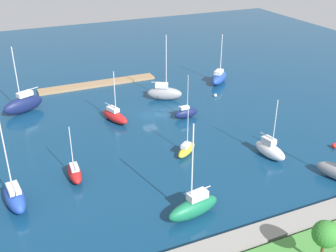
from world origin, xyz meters
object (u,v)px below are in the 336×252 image
park_tree_west (326,234)px  sailboat_green_lone_south (194,207)px  sailboat_blue_east_end (219,77)px  sailboat_red_outer_mooring (75,173)px  sailboat_yellow_by_breakwater (187,149)px  pier_dock (98,84)px  sailboat_gray_along_channel (164,93)px  sailboat_navy_center_basin (23,104)px  mooring_buoy_white (215,95)px  mooring_buoy_red (334,146)px  sailboat_blue_far_north (15,196)px  sailboat_white_lone_north (270,150)px  sailboat_navy_mid_basin (186,113)px  sailboat_red_near_pier (115,116)px

park_tree_west → sailboat_green_lone_south: size_ratio=0.42×
sailboat_blue_east_end → sailboat_red_outer_mooring: size_ratio=1.37×
sailboat_blue_east_end → sailboat_yellow_by_breakwater: sailboat_blue_east_end is taller
pier_dock → sailboat_gray_along_channel: bearing=126.1°
sailboat_navy_center_basin → sailboat_blue_east_end: bearing=154.9°
mooring_buoy_white → sailboat_yellow_by_breakwater: bearing=49.6°
mooring_buoy_white → mooring_buoy_red: size_ratio=0.78×
sailboat_blue_far_north → mooring_buoy_white: (-40.36, -21.00, -1.07)m
sailboat_gray_along_channel → mooring_buoy_white: sailboat_gray_along_channel is taller
pier_dock → sailboat_white_lone_north: 43.01m
park_tree_west → sailboat_navy_mid_basin: 38.63m
sailboat_green_lone_south → sailboat_blue_far_north: bearing=-38.5°
sailboat_blue_far_north → sailboat_red_outer_mooring: bearing=-76.4°
pier_dock → sailboat_navy_center_basin: size_ratio=2.03×
sailboat_gray_along_channel → sailboat_navy_center_basin: (26.06, -4.96, 0.22)m
sailboat_yellow_by_breakwater → park_tree_west: bearing=-124.9°
sailboat_white_lone_north → sailboat_yellow_by_breakwater: size_ratio=1.17×
sailboat_blue_far_north → mooring_buoy_white: size_ratio=18.25×
sailboat_gray_along_channel → sailboat_blue_east_end: bearing=43.3°
sailboat_navy_center_basin → sailboat_red_near_pier: bearing=119.7°
sailboat_gray_along_channel → mooring_buoy_red: (-16.32, 28.67, -1.03)m
pier_dock → sailboat_yellow_by_breakwater: (-4.31, 34.43, 0.55)m
sailboat_blue_east_end → sailboat_white_lone_north: size_ratio=1.14×
sailboat_navy_mid_basin → mooring_buoy_white: size_ratio=12.43×
sailboat_navy_mid_basin → mooring_buoy_white: (-9.79, -6.53, -0.67)m
park_tree_west → mooring_buoy_red: (-20.31, -18.91, -4.54)m
park_tree_west → sailboat_green_lone_south: (7.28, -13.01, -3.60)m
sailboat_gray_along_channel → mooring_buoy_red: sailboat_gray_along_channel is taller
sailboat_yellow_by_breakwater → mooring_buoy_red: (-21.80, 7.69, -0.38)m
sailboat_white_lone_north → pier_dock: bearing=-168.2°
sailboat_gray_along_channel → sailboat_yellow_by_breakwater: 21.70m
sailboat_blue_east_end → sailboat_gray_along_channel: size_ratio=0.82×
sailboat_white_lone_north → sailboat_green_lone_south: bearing=-74.0°
pier_dock → sailboat_white_lone_north: bearing=110.8°
sailboat_white_lone_north → sailboat_yellow_by_breakwater: (10.97, -5.77, -0.40)m
sailboat_green_lone_south → sailboat_navy_center_basin: bearing=-78.7°
sailboat_yellow_by_breakwater → mooring_buoy_white: size_ratio=12.19×
pier_dock → sailboat_blue_far_north: sailboat_blue_far_north is taller
park_tree_west → sailboat_green_lone_south: bearing=-60.8°
sailboat_blue_east_end → mooring_buoy_white: (4.79, 6.72, -0.95)m
sailboat_navy_mid_basin → mooring_buoy_red: size_ratio=9.70×
pier_dock → sailboat_yellow_by_breakwater: bearing=97.1°
sailboat_green_lone_south → sailboat_navy_center_basin: (14.79, -39.53, 0.31)m
sailboat_navy_center_basin → mooring_buoy_white: bearing=144.2°
sailboat_green_lone_south → sailboat_yellow_by_breakwater: (-5.78, -13.59, -0.55)m
sailboat_yellow_by_breakwater → sailboat_blue_far_north: size_ratio=0.67×
sailboat_red_outer_mooring → sailboat_red_near_pier: bearing=-32.7°
sailboat_navy_mid_basin → sailboat_yellow_by_breakwater: (5.65, 11.60, -0.20)m
sailboat_white_lone_north → sailboat_blue_far_north: sailboat_blue_far_north is taller
sailboat_navy_center_basin → mooring_buoy_red: bearing=118.0°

